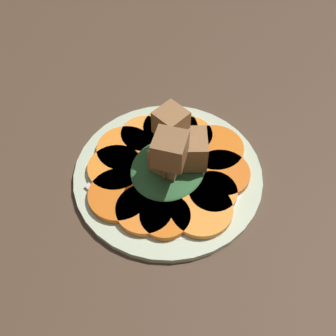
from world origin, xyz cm
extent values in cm
cube|color=#4C3828|center=(0.00, 0.00, 1.00)|extent=(120.00, 120.00, 2.00)
cylinder|color=beige|center=(0.00, 0.00, 2.50)|extent=(26.85, 26.85, 1.00)
cylinder|color=white|center=(0.00, 0.00, 2.55)|extent=(21.48, 21.48, 1.00)
cylinder|color=orange|center=(3.19, 7.07, 3.55)|extent=(8.44, 8.44, 0.90)
cylinder|color=orange|center=(0.23, 7.16, 3.55)|extent=(6.67, 6.67, 0.90)
cylinder|color=orange|center=(-3.48, 6.74, 3.55)|extent=(7.94, 7.94, 0.90)
cylinder|color=orange|center=(-6.98, 3.79, 3.55)|extent=(8.46, 8.46, 0.90)
cylinder|color=orange|center=(-7.22, -0.70, 3.55)|extent=(7.04, 7.04, 0.90)
cylinder|color=orange|center=(-6.95, -3.82, 3.55)|extent=(8.35, 8.35, 0.90)
cylinder|color=orange|center=(-3.81, -6.50, 3.55)|extent=(7.07, 7.07, 0.90)
cylinder|color=orange|center=(0.23, -7.35, 3.55)|extent=(8.38, 8.38, 0.90)
cylinder|color=orange|center=(3.57, -6.51, 3.55)|extent=(7.94, 7.94, 0.90)
cylinder|color=orange|center=(6.96, -3.48, 3.55)|extent=(8.48, 8.48, 0.90)
cylinder|color=orange|center=(7.11, 0.70, 3.55)|extent=(7.69, 7.69, 0.90)
cylinder|color=orange|center=(6.58, 3.56, 3.55)|extent=(6.73, 6.73, 0.90)
ellipsoid|color=#2D6033|center=(0.00, 0.00, 3.92)|extent=(11.38, 10.24, 1.64)
cube|color=#9E754C|center=(0.18, -0.42, 6.80)|extent=(4.33, 4.33, 4.11)
cube|color=olive|center=(-2.38, 2.01, 7.04)|extent=(6.33, 6.33, 4.59)
cube|color=olive|center=(0.43, -0.33, 6.50)|extent=(4.72, 4.72, 3.52)
cube|color=brown|center=(-0.37, 0.19, 6.43)|extent=(4.28, 4.28, 3.38)
cube|color=olive|center=(-2.68, -1.19, 10.32)|extent=(4.47, 4.47, 3.72)
cube|color=brown|center=(1.63, 1.28, 10.80)|extent=(5.01, 5.01, 4.04)
cube|color=silver|center=(2.20, -6.85, 3.30)|extent=(12.56, 3.23, 0.40)
cube|color=silver|center=(-4.74, -5.65, 3.30)|extent=(1.89, 2.54, 0.40)
cube|color=silver|center=(-8.09, -6.08, 3.30)|extent=(4.93, 1.15, 0.40)
cube|color=silver|center=(-7.98, -5.42, 3.30)|extent=(4.93, 1.15, 0.40)
cube|color=silver|center=(-7.86, -4.76, 3.30)|extent=(4.93, 1.15, 0.40)
cube|color=silver|center=(-7.75, -4.11, 3.30)|extent=(4.93, 1.15, 0.40)
camera|label=1|loc=(29.97, 18.31, 51.45)|focal=45.00mm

